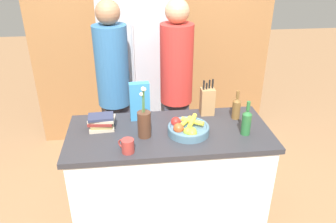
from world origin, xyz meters
TOP-DOWN VIEW (x-y plane):
  - ground_plane at (0.00, 0.00)m, footprint 14.00×14.00m
  - kitchen_island at (0.00, 0.00)m, footprint 1.51×0.67m
  - back_wall_wood at (0.00, 1.58)m, footprint 2.71×0.12m
  - refrigerator at (-0.17, 1.22)m, footprint 0.75×0.63m
  - fruit_bowl at (0.13, -0.06)m, footprint 0.30×0.30m
  - knife_block at (0.34, 0.24)m, footprint 0.11×0.09m
  - flower_vase at (-0.19, -0.05)m, footprint 0.10×0.10m
  - cereal_box at (-0.21, 0.22)m, footprint 0.16×0.07m
  - coffee_mug at (-0.31, -0.24)m, footprint 0.11×0.10m
  - book_stack at (-0.50, 0.09)m, footprint 0.20×0.15m
  - bottle_oil at (0.55, -0.10)m, footprint 0.07×0.07m
  - bottle_vinegar at (0.55, 0.14)m, footprint 0.06×0.06m
  - person_at_sink at (-0.43, 0.70)m, footprint 0.29×0.29m
  - person_in_blue at (0.15, 0.68)m, footprint 0.30×0.30m

SIDE VIEW (x-z plane):
  - ground_plane at x=0.00m, z-range 0.00..0.00m
  - kitchen_island at x=0.00m, z-range 0.00..0.93m
  - refrigerator at x=-0.17m, z-range 0.00..1.86m
  - fruit_bowl at x=0.13m, z-range 0.92..1.03m
  - coffee_mug at x=-0.31m, z-range 0.93..1.03m
  - book_stack at x=-0.50m, z-range 0.93..1.04m
  - person_in_blue at x=0.15m, z-range 0.13..1.91m
  - person_at_sink at x=-0.43m, z-range 0.13..1.91m
  - bottle_vinegar at x=0.55m, z-range 0.91..1.14m
  - bottle_oil at x=0.55m, z-range 0.90..1.16m
  - flower_vase at x=-0.19m, z-range 0.85..1.23m
  - knife_block at x=0.34m, z-range 0.90..1.19m
  - cereal_box at x=-0.21m, z-range 0.93..1.24m
  - back_wall_wood at x=0.00m, z-range 0.00..2.60m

